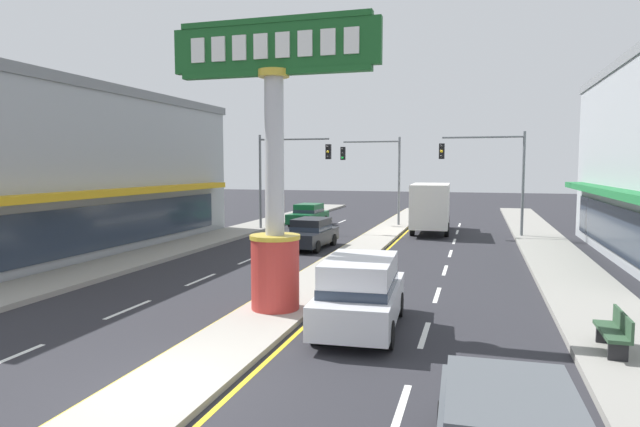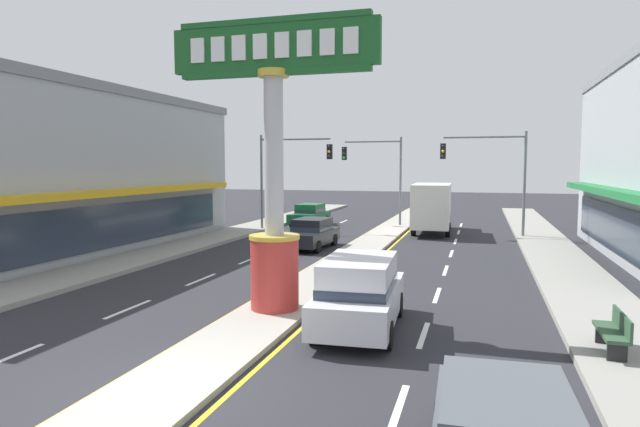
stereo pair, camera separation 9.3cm
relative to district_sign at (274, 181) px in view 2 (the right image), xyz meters
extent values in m
plane|color=#28282D|center=(0.00, -5.64, -3.80)|extent=(160.00, 160.00, 0.00)
cube|color=#A39E93|center=(0.00, 12.36, -3.73)|extent=(2.05, 52.00, 0.14)
cube|color=gray|center=(-8.99, 10.36, -3.71)|extent=(2.73, 60.00, 0.18)
cube|color=gray|center=(8.99, 10.36, -3.71)|extent=(2.73, 60.00, 0.18)
cube|color=silver|center=(-4.33, -5.24, -3.80)|extent=(0.14, 2.20, 0.01)
cube|color=silver|center=(-4.33, -0.84, -3.80)|extent=(0.14, 2.20, 0.01)
cube|color=silver|center=(-4.33, 3.56, -3.80)|extent=(0.14, 2.20, 0.01)
cube|color=silver|center=(-4.33, 7.96, -3.80)|extent=(0.14, 2.20, 0.01)
cube|color=silver|center=(-4.33, 12.36, -3.80)|extent=(0.14, 2.20, 0.01)
cube|color=silver|center=(-4.33, 16.76, -3.80)|extent=(0.14, 2.20, 0.01)
cube|color=silver|center=(-4.33, 21.16, -3.80)|extent=(0.14, 2.20, 0.01)
cube|color=silver|center=(-4.33, 25.56, -3.80)|extent=(0.14, 2.20, 0.01)
cube|color=silver|center=(4.33, -5.24, -3.80)|extent=(0.14, 2.20, 0.01)
cube|color=silver|center=(4.33, -0.84, -3.80)|extent=(0.14, 2.20, 0.01)
cube|color=silver|center=(4.33, 3.56, -3.80)|extent=(0.14, 2.20, 0.01)
cube|color=silver|center=(4.33, 7.96, -3.80)|extent=(0.14, 2.20, 0.01)
cube|color=silver|center=(4.33, 12.36, -3.80)|extent=(0.14, 2.20, 0.01)
cube|color=silver|center=(4.33, 16.76, -3.80)|extent=(0.14, 2.20, 0.01)
cube|color=silver|center=(4.33, 21.16, -3.80)|extent=(0.14, 2.20, 0.01)
cube|color=silver|center=(4.33, 25.56, -3.80)|extent=(0.14, 2.20, 0.01)
cube|color=yellow|center=(-1.21, 12.36, -3.80)|extent=(0.12, 52.00, 0.01)
cube|color=yellow|center=(1.21, 12.36, -3.80)|extent=(0.12, 52.00, 0.01)
cylinder|color=#B7332D|center=(0.00, 0.00, -2.65)|extent=(1.38, 1.38, 2.02)
cylinder|color=gold|center=(0.00, 0.00, -1.58)|extent=(1.45, 1.45, 0.12)
cylinder|color=#B7B7BC|center=(0.00, 0.00, 0.73)|extent=(0.54, 0.54, 4.74)
cylinder|color=gold|center=(0.00, 0.00, 3.00)|extent=(0.87, 0.87, 0.20)
cube|color=#195623|center=(0.00, 0.00, 3.72)|extent=(6.04, 0.24, 1.25)
cube|color=#195623|center=(0.00, 0.00, 4.42)|extent=(5.56, 0.29, 0.16)
cube|color=#195623|center=(0.00, 0.00, 3.02)|extent=(5.56, 0.29, 0.16)
cube|color=white|center=(-2.25, -0.15, 3.72)|extent=(0.41, 0.06, 0.69)
cube|color=white|center=(-1.61, -0.15, 3.72)|extent=(0.41, 0.06, 0.69)
cube|color=white|center=(-0.96, -0.15, 3.72)|extent=(0.41, 0.06, 0.69)
cube|color=white|center=(-0.32, -0.15, 3.72)|extent=(0.41, 0.06, 0.69)
cube|color=white|center=(0.32, -0.15, 3.72)|extent=(0.41, 0.06, 0.69)
cube|color=white|center=(0.96, -0.15, 3.72)|extent=(0.41, 0.06, 0.69)
cube|color=white|center=(1.61, -0.15, 3.72)|extent=(0.41, 0.06, 0.69)
cube|color=white|center=(2.25, -0.15, 3.72)|extent=(0.41, 0.06, 0.69)
cube|color=#999EA3|center=(-14.89, 7.46, -0.03)|extent=(8.55, 21.79, 7.54)
cube|color=slate|center=(-14.89, 7.46, 3.96)|extent=(8.73, 22.22, 0.45)
cube|color=gold|center=(-10.16, 7.46, -0.77)|extent=(0.90, 18.52, 0.30)
cube|color=#283342|center=(-10.57, 7.46, -2.30)|extent=(0.08, 17.87, 2.00)
cube|color=#1E7038|center=(10.89, 12.28, -0.66)|extent=(0.90, 16.04, 0.30)
cube|color=#283342|center=(11.30, 12.28, -2.30)|extent=(0.08, 15.48, 2.00)
cylinder|color=slate|center=(-8.03, 18.36, -0.70)|extent=(0.16, 0.16, 6.20)
cylinder|color=slate|center=(-5.72, 18.36, 2.10)|extent=(4.62, 0.12, 0.12)
cube|color=black|center=(-3.41, 18.20, 1.29)|extent=(0.32, 0.24, 0.92)
sphere|color=black|center=(-3.41, 18.06, 1.59)|extent=(0.17, 0.17, 0.17)
sphere|color=yellow|center=(-3.41, 18.06, 1.29)|extent=(0.17, 0.17, 0.17)
sphere|color=black|center=(-3.41, 18.06, 0.99)|extent=(0.17, 0.17, 0.17)
cylinder|color=slate|center=(8.03, 19.04, -0.70)|extent=(0.16, 0.16, 6.20)
cylinder|color=slate|center=(5.72, 19.04, 2.10)|extent=(4.62, 0.12, 0.12)
cube|color=black|center=(3.41, 18.88, 1.29)|extent=(0.32, 0.24, 0.92)
sphere|color=black|center=(3.41, 18.74, 1.59)|extent=(0.17, 0.17, 0.17)
sphere|color=yellow|center=(3.41, 18.74, 1.29)|extent=(0.17, 0.17, 0.17)
sphere|color=black|center=(3.41, 18.74, 0.99)|extent=(0.17, 0.17, 0.17)
cylinder|color=slate|center=(0.27, 23.28, -0.70)|extent=(0.16, 0.16, 6.20)
cylinder|color=slate|center=(-1.71, 23.28, 2.10)|extent=(3.96, 0.12, 0.12)
cube|color=black|center=(-3.69, 23.12, 1.29)|extent=(0.32, 0.24, 0.92)
sphere|color=black|center=(-3.69, 22.98, 1.59)|extent=(0.17, 0.17, 0.17)
sphere|color=black|center=(-3.69, 22.98, 1.29)|extent=(0.17, 0.17, 0.17)
sphere|color=#19D83F|center=(-3.69, 22.98, 0.99)|extent=(0.17, 0.17, 0.17)
cube|color=black|center=(-2.68, 12.04, -3.20)|extent=(1.96, 4.38, 0.66)
cube|color=black|center=(-2.67, 12.22, -2.57)|extent=(1.65, 2.22, 0.60)
cube|color=#283342|center=(-2.67, 12.22, -2.75)|extent=(1.68, 2.24, 0.24)
cylinder|color=black|center=(-1.93, 10.67, -3.49)|extent=(0.25, 0.63, 0.62)
cylinder|color=black|center=(-3.55, 10.75, -3.49)|extent=(0.25, 0.63, 0.62)
cylinder|color=black|center=(-1.80, 13.34, -3.49)|extent=(0.25, 0.63, 0.62)
cylinder|color=black|center=(-3.42, 13.41, -3.49)|extent=(0.25, 0.63, 0.62)
cube|color=silver|center=(2.68, -0.80, -3.10)|extent=(2.17, 4.70, 0.80)
cube|color=silver|center=(2.69, -0.98, -2.30)|extent=(1.84, 2.95, 0.80)
cube|color=#283342|center=(2.69, -0.98, -2.58)|extent=(1.88, 2.98, 0.24)
cylinder|color=black|center=(1.72, 0.57, -3.46)|extent=(0.26, 0.69, 0.68)
cylinder|color=black|center=(3.46, 0.67, -3.46)|extent=(0.26, 0.69, 0.68)
cylinder|color=black|center=(1.89, -2.28, -3.46)|extent=(0.26, 0.69, 0.68)
cylinder|color=black|center=(3.63, -2.17, -3.46)|extent=(0.26, 0.69, 0.68)
cube|color=#4C5156|center=(5.98, -7.64, -2.57)|extent=(1.61, 2.19, 0.60)
cylinder|color=black|center=(5.13, -6.16, -3.49)|extent=(0.24, 0.63, 0.62)
cube|color=silver|center=(2.64, 22.87, -2.39)|extent=(2.16, 2.07, 2.10)
cube|color=#283342|center=(2.61, 23.83, -2.09)|extent=(1.85, 0.14, 0.90)
cube|color=silver|center=(2.76, 19.37, -1.98)|extent=(2.35, 4.87, 2.60)
cylinder|color=black|center=(1.67, 23.03, -3.38)|extent=(0.29, 0.85, 0.84)
cylinder|color=black|center=(3.60, 23.10, -3.38)|extent=(0.29, 0.85, 0.84)
cylinder|color=black|center=(1.77, 18.62, -3.38)|extent=(0.29, 0.85, 0.84)
cylinder|color=black|center=(3.79, 18.68, -3.38)|extent=(0.29, 0.85, 0.84)
cube|color=#14562D|center=(-5.98, 22.15, -3.20)|extent=(1.95, 4.37, 0.66)
cube|color=#14562D|center=(-5.97, 22.32, -2.57)|extent=(1.64, 2.22, 0.60)
cube|color=#283342|center=(-5.97, 22.32, -2.75)|extent=(1.68, 2.24, 0.24)
cylinder|color=black|center=(-5.23, 20.78, -3.49)|extent=(0.25, 0.63, 0.62)
cylinder|color=black|center=(-6.84, 20.85, -3.49)|extent=(0.25, 0.63, 0.62)
cylinder|color=black|center=(-5.11, 23.44, -3.49)|extent=(0.25, 0.63, 0.62)
cylinder|color=black|center=(-6.73, 23.51, -3.49)|extent=(0.25, 0.63, 0.62)
cube|color=#2D4C33|center=(8.43, -1.46, -3.18)|extent=(0.48, 1.60, 0.08)
cube|color=#2D4C33|center=(8.64, -1.46, -2.94)|extent=(0.06, 1.60, 0.40)
cube|color=black|center=(8.43, -2.06, -3.44)|extent=(0.38, 0.08, 0.36)
cube|color=black|center=(8.43, -0.86, -3.44)|extent=(0.38, 0.08, 0.36)
camera|label=1|loc=(5.53, -14.43, 0.45)|focal=30.58mm
camera|label=2|loc=(5.62, -14.40, 0.45)|focal=30.58mm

